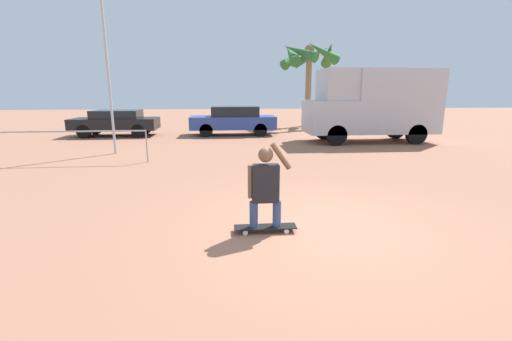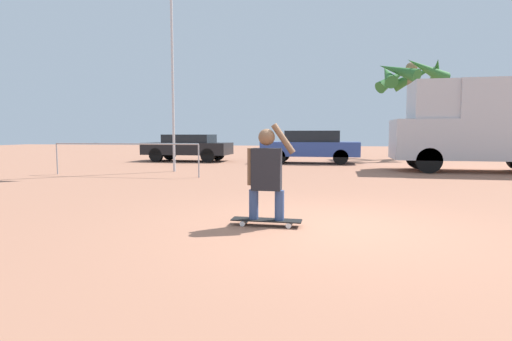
% 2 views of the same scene
% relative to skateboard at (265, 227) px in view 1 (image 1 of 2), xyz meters
% --- Properties ---
extents(ground_plane, '(80.00, 80.00, 0.00)m').
position_rel_skateboard_xyz_m(ground_plane, '(0.91, 0.11, -0.08)').
color(ground_plane, '#A36B51').
extents(skateboard, '(1.05, 0.26, 0.10)m').
position_rel_skateboard_xyz_m(skateboard, '(0.00, 0.00, 0.00)').
color(skateboard, black).
rests_on(skateboard, ground_plane).
extents(person_skateboarder, '(0.72, 0.24, 1.43)m').
position_rel_skateboard_xyz_m(person_skateboarder, '(-0.00, 0.00, 0.76)').
color(person_skateboarder, '#384C7A').
rests_on(person_skateboarder, skateboard).
extents(camper_van, '(5.85, 2.16, 3.26)m').
position_rel_skateboard_xyz_m(camper_van, '(6.14, 9.97, 1.69)').
color(camper_van, black).
rests_on(camper_van, ground_plane).
extents(parked_car_blue, '(4.50, 1.76, 1.52)m').
position_rel_skateboard_xyz_m(parked_car_blue, '(-0.17, 13.08, 0.72)').
color(parked_car_blue, black).
rests_on(parked_car_blue, ground_plane).
extents(parked_car_black, '(4.28, 1.85, 1.34)m').
position_rel_skateboard_xyz_m(parked_car_black, '(-6.31, 13.23, 0.65)').
color(parked_car_black, black).
rests_on(parked_car_black, ground_plane).
extents(palm_tree_near_van, '(3.87, 4.04, 5.49)m').
position_rel_skateboard_xyz_m(palm_tree_near_van, '(4.84, 17.53, 4.37)').
color(palm_tree_near_van, '#8E704C').
rests_on(palm_tree_near_van, ground_plane).
extents(flagpole, '(1.11, 0.12, 7.86)m').
position_rel_skateboard_xyz_m(flagpole, '(-4.69, 7.85, 4.46)').
color(flagpole, '#B7B7BC').
rests_on(flagpole, ground_plane).
extents(plaza_railing_segment, '(5.08, 0.05, 1.08)m').
position_rel_skateboard_xyz_m(plaza_railing_segment, '(-5.74, 6.10, 0.84)').
color(plaza_railing_segment, '#99999E').
rests_on(plaza_railing_segment, ground_plane).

